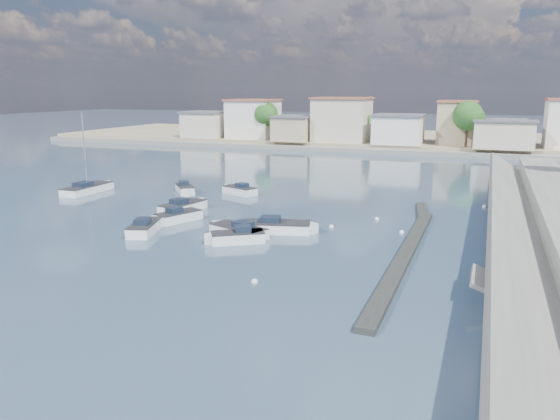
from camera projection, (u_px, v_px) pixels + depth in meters
name	position (u px, v px, depth m)	size (l,w,h in m)	color
ground	(383.00, 182.00, 66.93)	(400.00, 400.00, 0.00)	#293B53
breakwater	(409.00, 244.00, 39.57)	(2.00, 31.02, 0.35)	black
far_shore_land	(429.00, 141.00, 114.21)	(160.00, 40.00, 1.40)	gray
far_shore_quay	(416.00, 153.00, 95.12)	(160.00, 2.50, 0.80)	slate
far_town	(484.00, 126.00, 95.81)	(113.01, 12.80, 8.35)	beige
shore_trees	(468.00, 121.00, 88.32)	(74.56, 38.32, 7.92)	#38281E
motorboat_a	(146.00, 227.00, 43.55)	(3.00, 4.97, 1.48)	white
motorboat_b	(181.00, 217.00, 47.31)	(3.09, 4.53, 1.48)	white
motorboat_c	(236.00, 231.00, 42.42)	(5.39, 3.49, 1.48)	white
motorboat_d	(235.00, 238.00, 40.50)	(4.16, 3.49, 1.48)	white
motorboat_e	(185.00, 207.00, 51.26)	(2.82, 5.58, 1.48)	white
motorboat_f	(238.00, 191.00, 59.48)	(4.52, 3.09, 1.48)	white
motorboat_g	(185.00, 190.00, 60.01)	(3.76, 4.04, 1.48)	white
motorboat_h	(281.00, 228.00, 43.53)	(6.02, 3.35, 1.48)	white
sailboat	(89.00, 188.00, 60.56)	(2.30, 7.22, 9.00)	white
mooring_buoys	(395.00, 237.00, 41.89)	(13.97, 27.72, 0.40)	white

